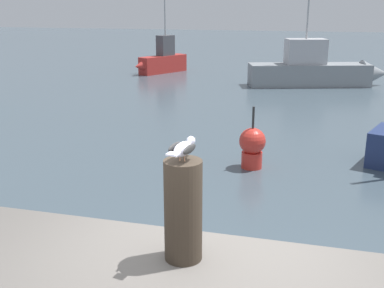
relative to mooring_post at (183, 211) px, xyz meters
The scene contains 5 objects.
mooring_post is the anchor object (origin of this frame).
seagull 0.47m from the mooring_post, 79.56° to the left, with size 0.18×0.39×0.14m.
boat_red 20.88m from the mooring_post, 109.02° to the left, with size 2.09×3.11×4.13m.
boat_grey 17.77m from the mooring_post, 87.05° to the left, with size 6.01×2.90×5.04m.
channel_buoy 6.65m from the mooring_post, 93.09° to the left, with size 0.56×0.56×1.33m.
Camera 1 is at (0.66, -3.48, 3.35)m, focal length 44.12 mm.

